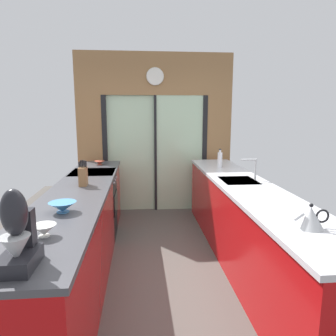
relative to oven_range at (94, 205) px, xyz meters
name	(u,v)px	position (x,y,z in m)	size (l,w,h in m)	color
ground_plane	(164,255)	(0.91, -0.65, -0.47)	(5.04, 7.60, 0.02)	#4C4742
back_wall_unit	(155,124)	(0.91, 1.15, 1.07)	(2.64, 0.12, 2.70)	olive
left_counter_run	(78,236)	(0.00, -1.12, 0.01)	(0.62, 3.80, 0.92)	#AD0C0F
right_counter_run	(246,224)	(1.82, -0.95, 0.01)	(0.62, 3.80, 0.92)	#AD0C0F
sink_faucet	(253,166)	(1.96, -0.70, 0.63)	(0.19, 0.02, 0.25)	#B7BABC
oven_range	(94,205)	(0.00, 0.00, 0.00)	(0.60, 0.60, 0.92)	black
mixing_bowl_near	(44,230)	(0.02, -2.23, 0.51)	(0.16, 0.16, 0.08)	silver
mixing_bowl_mid	(63,207)	(0.02, -1.73, 0.51)	(0.22, 0.22, 0.08)	teal
mixing_bowl_far	(100,163)	(0.02, 0.57, 0.50)	(0.16, 0.16, 0.06)	#BC4C38
knife_block	(83,176)	(0.02, -0.81, 0.57)	(0.09, 0.14, 0.28)	brown
stand_mixer	(18,238)	(0.02, -2.63, 0.63)	(0.17, 0.27, 0.42)	black
kettle	(311,217)	(1.80, -2.24, 0.54)	(0.26, 0.18, 0.18)	#B7BABC
soap_bottle	(220,159)	(1.80, 0.18, 0.58)	(0.07, 0.07, 0.27)	silver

